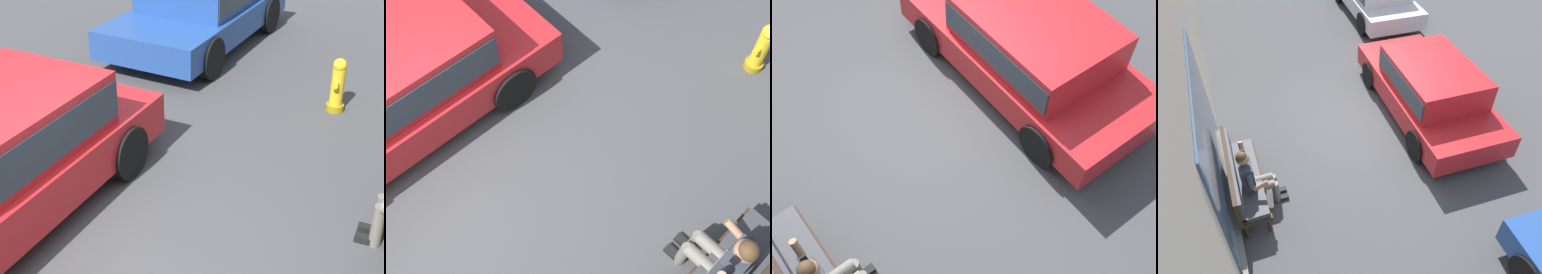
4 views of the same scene
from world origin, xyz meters
TOP-DOWN VIEW (x-y plane):
  - ground_plane at (0.00, 0.00)m, footprint 60.00×60.00m
  - parked_car_near at (-5.96, -1.60)m, footprint 4.21×2.16m
  - fire_hydrant at (-4.26, 1.31)m, footprint 0.38×0.26m

SIDE VIEW (x-z plane):
  - ground_plane at x=0.00m, z-range 0.00..0.00m
  - fire_hydrant at x=-4.26m, z-range -0.01..0.80m
  - parked_car_near at x=-5.96m, z-range 0.08..1.44m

